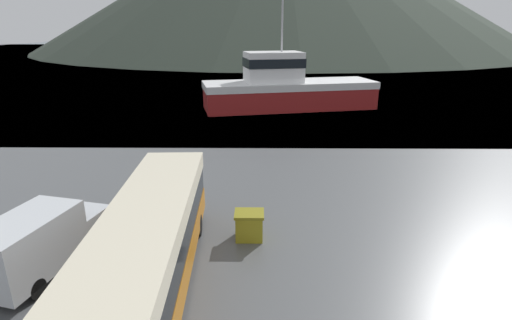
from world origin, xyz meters
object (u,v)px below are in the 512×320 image
Objects in this scene: tour_bus at (146,255)px; small_boat at (287,96)px; fishing_boat at (286,88)px; delivery_van at (40,241)px; storage_bin at (249,225)px.

tour_bus is 39.32m from small_boat.
tour_bus is 0.67× the size of fishing_boat.
tour_bus is at bearing -8.31° from delivery_van.
storage_bin is at bearing 31.82° from delivery_van.
storage_bin is (7.42, 2.46, -0.64)m from delivery_van.
delivery_van is at bearing -45.54° from small_boat.
tour_bus reaches higher than delivery_van.
delivery_van is (-4.31, 1.72, -0.52)m from tour_bus.
delivery_van is 4.57× the size of storage_bin.
small_boat is at bearing 77.49° from tour_bus.
tour_bus is 2.29× the size of delivery_van.
small_boat is at bearing 86.65° from delivery_van.
storage_bin is at bearing -34.93° from small_boat.
tour_bus is at bearing -126.66° from storage_bin.
fishing_boat reaches higher than delivery_van.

